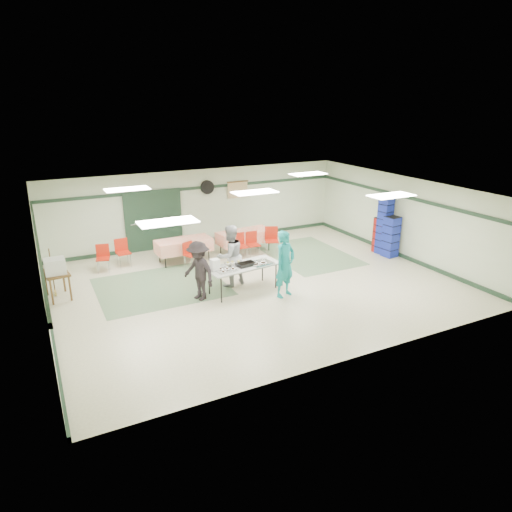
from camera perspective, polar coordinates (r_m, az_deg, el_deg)
name	(u,v)px	position (r m, az deg, el deg)	size (l,w,h in m)	color
floor	(255,284)	(13.25, -0.14, -3.47)	(11.00, 11.00, 0.00)	beige
ceiling	(255,191)	(12.46, -0.15, 8.07)	(11.00, 11.00, 0.00)	white
wall_back	(200,207)	(16.80, -7.06, 6.13)	(11.00, 11.00, 0.00)	beige
wall_front	(357,299)	(9.24, 12.47, -5.25)	(11.00, 11.00, 0.00)	beige
wall_left	(40,271)	(11.56, -25.35, -1.66)	(9.00, 9.00, 0.00)	beige
wall_right	(403,217)	(15.93, 17.91, 4.63)	(9.00, 9.00, 0.00)	beige
trim_back	(199,188)	(16.63, -7.12, 8.46)	(11.00, 0.06, 0.10)	#1C3323
baseboard_back	(201,241)	(17.11, -6.85, 1.90)	(11.00, 0.06, 0.12)	#1C3323
trim_left	(37,241)	(11.36, -25.69, 1.66)	(9.00, 0.06, 0.10)	#1C3323
baseboard_left	(50,321)	(12.04, -24.33, -7.39)	(9.00, 0.06, 0.12)	#1C3323
trim_right	(405,197)	(15.76, 18.09, 7.08)	(9.00, 0.06, 0.10)	#1C3323
baseboard_right	(398,254)	(16.26, 17.37, 0.22)	(9.00, 0.06, 0.12)	#1C3323
green_patch_a	(161,287)	(13.31, -11.80, -3.76)	(3.50, 3.00, 0.01)	#607858
green_patch_b	(308,254)	(15.78, 6.54, 0.20)	(2.50, 3.50, 0.01)	#607858
double_door_left	(140,222)	(16.23, -14.27, 4.13)	(0.90, 0.06, 2.10)	gray
double_door_right	(167,219)	(16.45, -11.05, 4.57)	(0.90, 0.06, 2.10)	gray
door_frame	(154,221)	(16.32, -12.65, 4.33)	(2.00, 0.03, 2.15)	#1C3323
wall_fan	(207,187)	(16.70, -6.11, 8.55)	(0.50, 0.50, 0.10)	black
scroll_banner	(238,190)	(17.19, -2.31, 8.26)	(0.80, 0.02, 0.60)	#D3BC84
serving_table	(243,267)	(12.49, -1.64, -1.35)	(2.13, 1.08, 0.76)	#A7A8A3
sheet_tray_right	(261,263)	(12.62, 0.67, -0.88)	(0.61, 0.46, 0.02)	silver
sheet_tray_mid	(236,264)	(12.56, -2.57, -0.99)	(0.54, 0.41, 0.02)	silver
sheet_tray_left	(226,270)	(12.12, -3.78, -1.78)	(0.53, 0.40, 0.02)	silver
baking_pan	(246,264)	(12.45, -1.26, -1.03)	(0.52, 0.32, 0.08)	black
foam_box_stack	(215,265)	(12.15, -5.16, -1.08)	(0.22, 0.20, 0.30)	white
volunteer_teal	(285,264)	(12.16, 3.64, -1.01)	(0.66, 0.44, 1.82)	teal
volunteer_grey	(230,256)	(12.86, -3.27, 0.02)	(0.86, 0.67, 1.77)	gray
volunteer_dark	(199,271)	(12.04, -7.18, -1.87)	(1.04, 0.60, 1.61)	black
dining_table_a	(245,236)	(15.78, -1.40, 2.48)	(1.98, 1.04, 0.77)	red
dining_table_b	(184,245)	(15.02, -9.01, 1.37)	(1.81, 0.87, 0.77)	red
chair_a	(252,242)	(15.31, -0.46, 1.81)	(0.43, 0.43, 0.87)	red
chair_b	(239,243)	(15.11, -2.08, 1.60)	(0.43, 0.43, 0.88)	red
chair_c	(272,237)	(15.61, 1.95, 2.33)	(0.58, 0.58, 0.94)	red
chair_d	(190,252)	(14.51, -8.29, 0.51)	(0.51, 0.51, 0.83)	red
chair_loose_a	(122,250)	(15.06, -16.38, 0.77)	(0.45, 0.45, 0.89)	red
chair_loose_b	(103,255)	(14.79, -18.60, 0.10)	(0.48, 0.48, 0.85)	red
crate_stack_blue_a	(391,237)	(15.93, 16.51, 2.32)	(0.43, 0.43, 1.39)	#192B9A
crate_stack_red	(380,235)	(16.31, 15.28, 2.53)	(0.38, 0.38, 1.24)	maroon
crate_stack_blue_b	(384,226)	(16.10, 15.75, 3.68)	(0.38, 0.38, 1.99)	#192B9A
printer_table	(56,276)	(13.20, -23.69, -2.27)	(0.69, 0.96, 0.74)	brown
office_printer	(55,266)	(12.98, -23.83, -1.17)	(0.51, 0.45, 0.41)	silver
broom	(52,271)	(13.47, -24.15, -1.69)	(0.03, 0.03, 1.33)	brown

